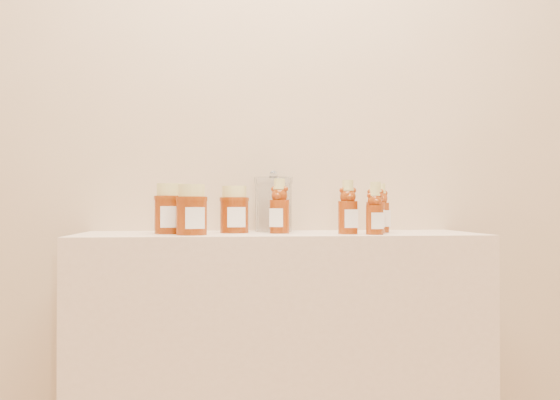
{
  "coord_description": "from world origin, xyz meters",
  "views": [
    {
      "loc": [
        -0.18,
        -0.24,
        0.98
      ],
      "look_at": [
        -0.0,
        1.52,
        1.0
      ],
      "focal_mm": 38.0,
      "sensor_mm": 36.0,
      "label": 1
    }
  ],
  "objects_px": {
    "honey_jar_left": "(170,209)",
    "bear_bottle_back_left": "(279,202)",
    "display_table": "(279,382)",
    "glass_canister": "(273,202)",
    "bear_bottle_front_left": "(348,204)"
  },
  "relations": [
    {
      "from": "display_table",
      "to": "bear_bottle_back_left",
      "type": "relative_size",
      "value": 6.45
    },
    {
      "from": "bear_bottle_back_left",
      "to": "honey_jar_left",
      "type": "bearing_deg",
      "value": -156.77
    },
    {
      "from": "bear_bottle_back_left",
      "to": "bear_bottle_front_left",
      "type": "distance_m",
      "value": 0.21
    },
    {
      "from": "bear_bottle_back_left",
      "to": "display_table",
      "type": "bearing_deg",
      "value": 109.91
    },
    {
      "from": "bear_bottle_back_left",
      "to": "glass_canister",
      "type": "xyz_separation_m",
      "value": [
        -0.01,
        0.12,
        0.0
      ]
    },
    {
      "from": "bear_bottle_front_left",
      "to": "display_table",
      "type": "bearing_deg",
      "value": 148.09
    },
    {
      "from": "display_table",
      "to": "glass_canister",
      "type": "xyz_separation_m",
      "value": [
        -0.01,
        0.1,
        0.54
      ]
    },
    {
      "from": "bear_bottle_back_left",
      "to": "bear_bottle_front_left",
      "type": "height_order",
      "value": "bear_bottle_back_left"
    },
    {
      "from": "glass_canister",
      "to": "honey_jar_left",
      "type": "bearing_deg",
      "value": -160.96
    },
    {
      "from": "display_table",
      "to": "bear_bottle_front_left",
      "type": "height_order",
      "value": "bear_bottle_front_left"
    },
    {
      "from": "glass_canister",
      "to": "display_table",
      "type": "bearing_deg",
      "value": -84.69
    },
    {
      "from": "display_table",
      "to": "honey_jar_left",
      "type": "height_order",
      "value": "honey_jar_left"
    },
    {
      "from": "bear_bottle_front_left",
      "to": "honey_jar_left",
      "type": "bearing_deg",
      "value": 164.13
    },
    {
      "from": "glass_canister",
      "to": "bear_bottle_back_left",
      "type": "bearing_deg",
      "value": -86.24
    },
    {
      "from": "honey_jar_left",
      "to": "bear_bottle_back_left",
      "type": "bearing_deg",
      "value": -7.21
    }
  ]
}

